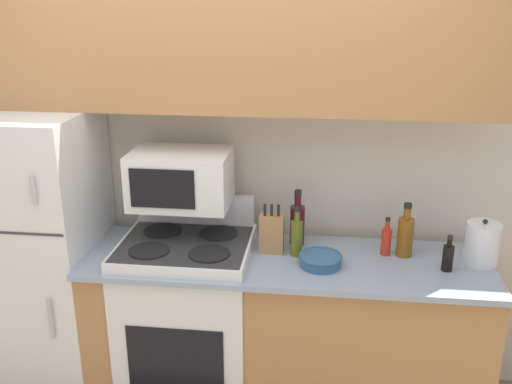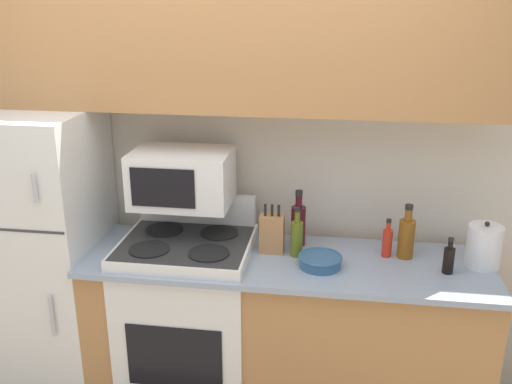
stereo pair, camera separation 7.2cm
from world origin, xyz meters
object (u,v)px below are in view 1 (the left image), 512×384
(bottle_soy_sauce, at_px, (448,257))
(refrigerator, at_px, (38,258))
(bowl, at_px, (320,260))
(kettle, at_px, (482,244))
(stove, at_px, (189,321))
(bottle_olive_oil, at_px, (297,237))
(knife_block, at_px, (272,233))
(bottle_hot_sauce, at_px, (386,240))
(microwave, at_px, (181,178))
(bottle_whiskey, at_px, (405,235))
(bottle_wine_red, at_px, (297,223))

(bottle_soy_sauce, bearing_deg, refrigerator, 177.77)
(bowl, height_order, kettle, kettle)
(bottle_soy_sauce, bearing_deg, stove, 178.11)
(stove, distance_m, bottle_soy_sauce, 1.37)
(stove, relative_size, bottle_olive_oil, 4.30)
(bottle_olive_oil, bearing_deg, bottle_soy_sauce, -6.40)
(knife_block, bearing_deg, bowl, -27.58)
(bowl, distance_m, bottle_hot_sauce, 0.37)
(microwave, bearing_deg, bottle_whiskey, -0.14)
(microwave, xyz_separation_m, bottle_whiskey, (1.14, -0.00, -0.25))
(knife_block, distance_m, bottle_wine_red, 0.17)
(refrigerator, height_order, bottle_hot_sauce, refrigerator)
(bottle_whiskey, relative_size, bottle_olive_oil, 1.08)
(bottle_whiskey, bearing_deg, kettle, -7.40)
(stove, relative_size, bottle_whiskey, 3.99)
(bottle_wine_red, xyz_separation_m, kettle, (0.90, -0.12, -0.01))
(bottle_olive_oil, bearing_deg, stove, -176.07)
(knife_block, height_order, bottle_soy_sauce, knife_block)
(knife_block, relative_size, bottle_soy_sauce, 1.45)
(stove, xyz_separation_m, bottle_whiskey, (1.10, 0.10, 0.51))
(bottle_hot_sauce, bearing_deg, bottle_olive_oil, -172.20)
(stove, xyz_separation_m, bottle_olive_oil, (0.56, 0.04, 0.51))
(refrigerator, bearing_deg, bottle_wine_red, 5.60)
(bottle_hot_sauce, bearing_deg, bottle_whiskey, 1.34)
(bottle_whiskey, height_order, bottle_olive_oil, bottle_whiskey)
(refrigerator, distance_m, microwave, 0.92)
(refrigerator, distance_m, bottle_olive_oil, 1.41)
(stove, height_order, bottle_olive_oil, bottle_olive_oil)
(bottle_soy_sauce, height_order, bottle_olive_oil, bottle_olive_oil)
(microwave, xyz_separation_m, bottle_wine_red, (0.59, 0.07, -0.25))
(bowl, height_order, bottle_whiskey, bottle_whiskey)
(kettle, bearing_deg, stove, -177.83)
(microwave, relative_size, bottle_hot_sauce, 2.50)
(knife_block, height_order, bottle_wine_red, bottle_wine_red)
(stove, distance_m, bottle_whiskey, 1.22)
(bottle_whiskey, bearing_deg, knife_block, -176.91)
(bottle_whiskey, xyz_separation_m, kettle, (0.36, -0.05, -0.01))
(stove, distance_m, knife_block, 0.67)
(bottle_olive_oil, relative_size, kettle, 1.12)
(stove, xyz_separation_m, bowl, (0.69, -0.07, 0.43))
(bowl, height_order, bottle_wine_red, bottle_wine_red)
(refrigerator, height_order, stove, refrigerator)
(knife_block, xyz_separation_m, bottle_olive_oil, (0.13, -0.03, -0.00))
(bottle_hot_sauce, xyz_separation_m, bottle_olive_oil, (-0.45, -0.06, 0.02))
(microwave, relative_size, kettle, 2.14)
(bowl, distance_m, bottle_olive_oil, 0.18)
(bottle_wine_red, bearing_deg, microwave, -173.18)
(bottle_hot_sauce, distance_m, kettle, 0.45)
(knife_block, xyz_separation_m, bottle_soy_sauce, (0.85, -0.11, -0.03))
(bottle_hot_sauce, distance_m, bottle_whiskey, 0.10)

